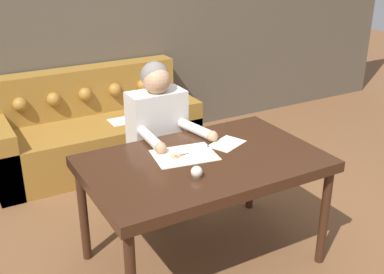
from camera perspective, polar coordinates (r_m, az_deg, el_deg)
name	(u,v)px	position (r m, az deg, el deg)	size (l,w,h in m)	color
ground_plane	(203,258)	(3.45, 1.34, -14.13)	(16.00, 16.00, 0.00)	brown
wall_back	(86,22)	(4.89, -12.51, 13.20)	(8.00, 0.06, 2.60)	brown
dining_table	(204,169)	(3.07, 1.39, -3.80)	(1.50, 0.94, 0.77)	#381E11
couch	(93,132)	(4.74, -11.70, 0.54)	(1.91, 0.83, 0.89)	olive
person	(158,143)	(3.61, -4.03, -0.66)	(0.48, 0.63, 1.25)	#33281E
pattern_paper_main	(185,155)	(3.09, -0.89, -2.15)	(0.44, 0.36, 0.00)	beige
pattern_paper_offcut	(227,144)	(3.26, 4.15, -0.80)	(0.29, 0.25, 0.00)	beige
scissors	(182,155)	(3.09, -1.21, -2.17)	(0.23, 0.07, 0.01)	silver
pin_cushion	(197,172)	(2.80, 0.56, -4.21)	(0.07, 0.07, 0.07)	#4C3828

